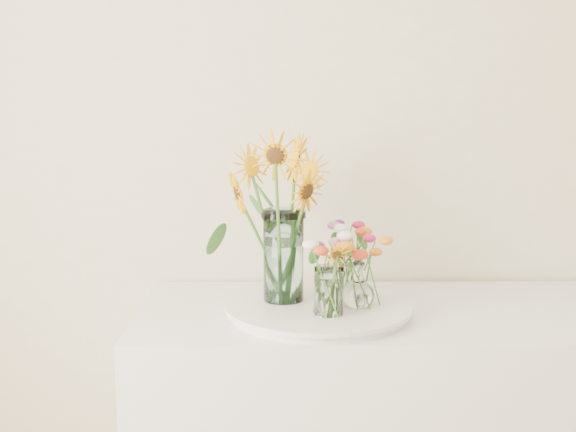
# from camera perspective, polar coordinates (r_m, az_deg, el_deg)

# --- Properties ---
(tray) EXTENTS (0.49, 0.49, 0.02)m
(tray) POSITION_cam_1_polar(r_m,az_deg,el_deg) (1.99, 2.41, -7.43)
(tray) COLOR white
(tray) RESTS_ON counter
(mason_jar) EXTENTS (0.13, 0.13, 0.26)m
(mason_jar) POSITION_cam_1_polar(r_m,az_deg,el_deg) (1.99, -0.36, -3.19)
(mason_jar) COLOR silver
(mason_jar) RESTS_ON tray
(sunflower_bouquet) EXTENTS (0.64, 0.64, 0.48)m
(sunflower_bouquet) POSITION_cam_1_polar(r_m,az_deg,el_deg) (1.97, -0.37, -0.00)
(sunflower_bouquet) COLOR #F9AC05
(sunflower_bouquet) RESTS_ON tray
(small_vase_a) EXTENTS (0.09, 0.09, 0.13)m
(small_vase_a) POSITION_cam_1_polar(r_m,az_deg,el_deg) (1.88, 3.26, -5.97)
(small_vase_a) COLOR white
(small_vase_a) RESTS_ON tray
(wildflower_posy_a) EXTENTS (0.21, 0.21, 0.22)m
(wildflower_posy_a) POSITION_cam_1_polar(r_m,az_deg,el_deg) (1.87, 3.27, -4.64)
(wildflower_posy_a) COLOR orange
(wildflower_posy_a) RESTS_ON tray
(small_vase_b) EXTENTS (0.09, 0.09, 0.13)m
(small_vase_b) POSITION_cam_1_polar(r_m,az_deg,el_deg) (1.96, 5.60, -5.45)
(small_vase_b) COLOR white
(small_vase_b) RESTS_ON tray
(wildflower_posy_b) EXTENTS (0.23, 0.23, 0.22)m
(wildflower_posy_b) POSITION_cam_1_polar(r_m,az_deg,el_deg) (1.95, 5.62, -4.17)
(wildflower_posy_b) COLOR orange
(wildflower_posy_b) RESTS_ON tray
(small_vase_c) EXTENTS (0.09, 0.09, 0.13)m
(small_vase_c) POSITION_cam_1_polar(r_m,az_deg,el_deg) (2.09, 4.88, -4.47)
(small_vase_c) COLOR white
(small_vase_c) RESTS_ON tray
(wildflower_posy_c) EXTENTS (0.17, 0.17, 0.22)m
(wildflower_posy_c) POSITION_cam_1_polar(r_m,az_deg,el_deg) (2.08, 4.90, -3.27)
(wildflower_posy_c) COLOR orange
(wildflower_posy_c) RESTS_ON tray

